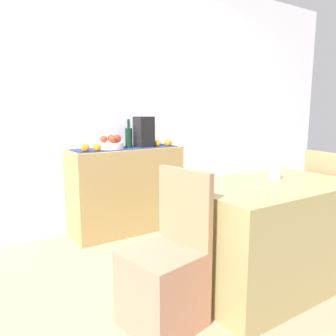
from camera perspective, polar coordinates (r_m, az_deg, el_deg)
The scene contains 19 objects.
ground_plane at distance 2.91m, azimuth 4.04°, elevation -15.47°, with size 6.40×6.40×0.02m, color tan.
room_wall_rear at distance 3.64m, azimuth -7.23°, elevation 11.58°, with size 6.40×0.06×2.70m, color white.
sideboard_console at distance 3.44m, azimuth -7.08°, elevation -3.76°, with size 1.12×0.42×0.86m, color tan.
table_runner at distance 3.37m, azimuth -7.23°, elevation 3.41°, with size 1.06×0.32×0.01m, color navy.
fruit_bowl at distance 3.30m, azimuth -9.76°, elevation 3.80°, with size 0.25×0.25×0.06m, color white.
apple_center at distance 3.33m, azimuth -9.71°, elevation 5.01°, with size 0.07×0.07×0.07m, color red.
apple_rear at distance 3.23m, azimuth -9.51°, elevation 4.82°, with size 0.07×0.07×0.07m, color #AE3B1A.
apple_right at distance 3.29m, azimuth -10.93°, elevation 4.87°, with size 0.07×0.07×0.07m, color #A93E1A.
apple_left at distance 3.29m, azimuth -8.68°, elevation 5.01°, with size 0.08×0.08×0.08m, color #B32B1E.
wine_bottle at distance 3.37m, azimuth -6.73°, elevation 5.23°, with size 0.07×0.07×0.29m.
coffee_maker at distance 3.45m, azimuth -4.16°, elevation 6.17°, with size 0.16×0.18×0.31m, color black.
orange_loose_far at distance 3.11m, azimuth -13.98°, elevation 3.35°, with size 0.08×0.08×0.08m, color orange.
orange_loose_near_bowl at distance 3.48m, azimuth -1.82°, elevation 4.22°, with size 0.07×0.07×0.07m, color orange.
orange_loose_mid at distance 3.13m, azimuth -12.04°, elevation 3.43°, with size 0.08×0.08×0.08m, color orange.
orange_loose_end at distance 3.50m, azimuth 0.01°, elevation 4.32°, with size 0.08×0.08×0.08m, color orange.
dining_table at distance 2.50m, azimuth 16.62°, elevation -10.75°, with size 1.20×0.76×0.74m, color tan.
coffee_cup at distance 2.55m, azimuth 17.84°, elevation -0.63°, with size 0.09×0.09×0.10m, color silver.
chair_near_window at distance 2.02m, azimuth -0.64°, elevation -18.77°, with size 0.47×0.47×0.90m.
chair_by_corner at distance 3.22m, azimuth 26.62°, elevation -8.74°, with size 0.45×0.45×0.90m.
Camera 1 is at (-1.60, -2.09, 1.23)m, focal length 35.62 mm.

